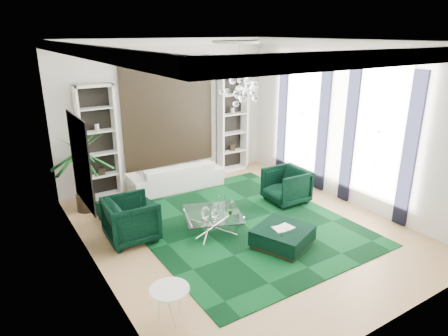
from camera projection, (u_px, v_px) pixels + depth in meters
floor at (242, 229)px, 8.47m from camera, size 6.00×7.00×0.02m
ceiling at (245, 40)px, 7.22m from camera, size 6.00×7.00×0.02m
wall_back at (168, 112)px, 10.64m from camera, size 6.00×0.02×3.80m
wall_front at (403, 203)px, 5.05m from camera, size 6.00×0.02×3.80m
wall_left at (88, 169)px, 6.32m from camera, size 0.02×7.00×3.80m
wall_right at (348, 124)px, 9.38m from camera, size 0.02×7.00×3.80m
crown_molding at (245, 46)px, 7.26m from camera, size 6.00×7.00×0.18m
ceiling_medallion at (236, 42)px, 7.48m from camera, size 0.90×0.90×0.05m
tapestry at (168, 113)px, 10.60m from camera, size 2.50×0.06×2.80m
shelving_left at (99, 143)px, 9.66m from camera, size 0.90×0.38×2.80m
shelving_right at (232, 124)px, 11.64m from camera, size 0.90×0.38×2.80m
painting at (81, 161)px, 6.83m from camera, size 0.04×1.30×1.60m
window_near at (380, 131)px, 8.65m from camera, size 0.03×1.10×2.90m
curtain_near_a at (410, 151)px, 8.09m from camera, size 0.07×0.30×3.25m
curtain_near_b at (349, 135)px, 9.34m from camera, size 0.07×0.30×3.25m
window_far at (303, 113)px, 10.56m from camera, size 0.03×1.10×2.90m
curtain_far_a at (323, 128)px, 10.01m from camera, size 0.07×0.30×3.25m
curtain_far_b at (282, 117)px, 11.25m from camera, size 0.07×0.30×3.25m
rug at (241, 223)px, 8.68m from camera, size 4.20×5.00×0.02m
sofa at (175, 176)px, 10.50m from camera, size 2.48×1.07×0.71m
armchair_left at (131, 220)px, 7.87m from camera, size 1.01×0.98×0.88m
armchair_right at (286, 186)px, 9.63m from camera, size 0.97×0.94×0.85m
coffee_table at (213, 222)px, 8.31m from camera, size 1.48×1.48×0.39m
ottoman_side at (127, 212)px, 8.73m from camera, size 1.11×1.11×0.44m
ottoman_front at (283, 237)px, 7.70m from camera, size 1.27×1.27×0.39m
book at (283, 228)px, 7.63m from camera, size 0.40×0.27×0.03m
side_table at (170, 305)px, 5.67m from camera, size 0.64×0.64×0.54m
palm at (81, 162)px, 8.94m from camera, size 1.55×1.55×2.37m
chandelier at (239, 91)px, 7.84m from camera, size 1.05×1.05×0.73m
table_plant at (231, 209)px, 8.16m from camera, size 0.16×0.14×0.23m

